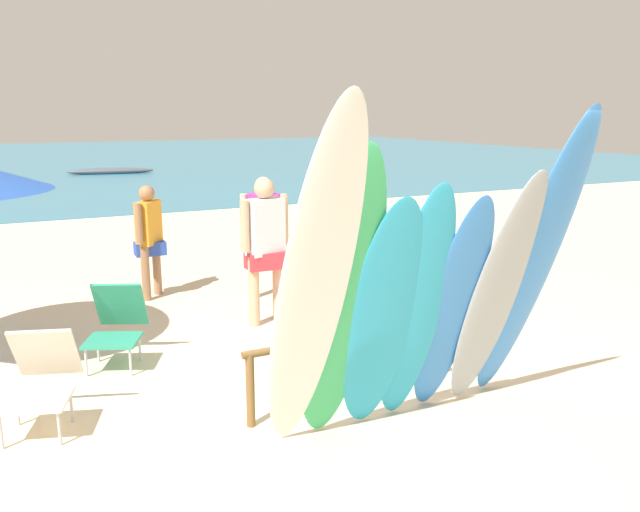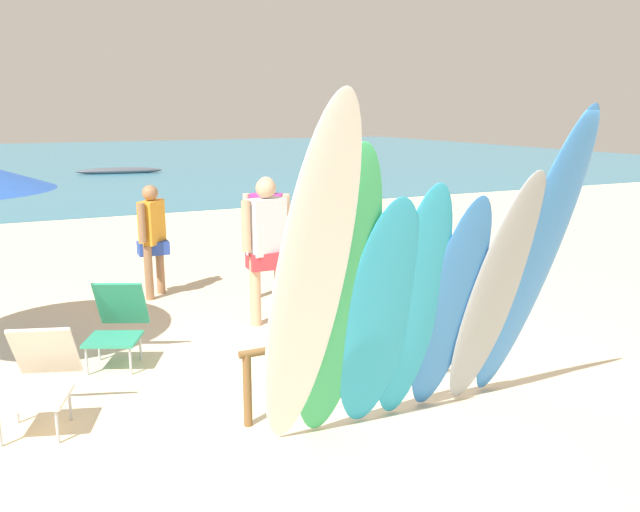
{
  "view_description": "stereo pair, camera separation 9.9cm",
  "coord_description": "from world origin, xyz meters",
  "px_view_note": "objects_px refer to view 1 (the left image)",
  "views": [
    {
      "loc": [
        -2.73,
        -4.51,
        2.49
      ],
      "look_at": [
        0.0,
        1.13,
        1.07
      ],
      "focal_mm": 35.83,
      "sensor_mm": 36.0,
      "label": 1
    },
    {
      "loc": [
        -2.64,
        -4.55,
        2.49
      ],
      "look_at": [
        0.0,
        1.13,
        1.07
      ],
      "focal_mm": 35.83,
      "sensor_mm": 36.0,
      "label": 2
    }
  ],
  "objects_px": {
    "surfboard_rack": "(376,345)",
    "surfboard_teal_3": "(415,309)",
    "beach_chair_red": "(41,375)",
    "surfboard_white_0": "(313,291)",
    "surfboard_blue_4": "(452,309)",
    "beach_chair_blue": "(117,322)",
    "surfboard_teal_2": "(382,319)",
    "distant_boat": "(111,171)",
    "beachgoer_near_rack": "(149,234)",
    "surfboard_grey_5": "(496,294)",
    "beachgoer_by_water": "(264,229)",
    "beachgoer_photographing": "(265,241)",
    "surfboard_green_1": "(341,302)",
    "surfboard_blue_6": "(532,264)"
  },
  "relations": [
    {
      "from": "surfboard_rack",
      "to": "surfboard_teal_3",
      "type": "height_order",
      "value": "surfboard_teal_3"
    },
    {
      "from": "surfboard_teal_3",
      "to": "beach_chair_red",
      "type": "distance_m",
      "value": 3.03
    },
    {
      "from": "surfboard_white_0",
      "to": "surfboard_blue_4",
      "type": "height_order",
      "value": "surfboard_white_0"
    },
    {
      "from": "surfboard_rack",
      "to": "beach_chair_blue",
      "type": "height_order",
      "value": "beach_chair_blue"
    },
    {
      "from": "surfboard_teal_2",
      "to": "distant_boat",
      "type": "distance_m",
      "value": 23.16
    },
    {
      "from": "beachgoer_near_rack",
      "to": "surfboard_grey_5",
      "type": "bearing_deg",
      "value": 61.3
    },
    {
      "from": "surfboard_teal_3",
      "to": "beachgoer_near_rack",
      "type": "xyz_separation_m",
      "value": [
        -1.09,
        4.68,
        -0.13
      ]
    },
    {
      "from": "surfboard_teal_3",
      "to": "beachgoer_by_water",
      "type": "distance_m",
      "value": 3.98
    },
    {
      "from": "surfboard_blue_4",
      "to": "beachgoer_near_rack",
      "type": "relative_size",
      "value": 1.32
    },
    {
      "from": "beach_chair_red",
      "to": "surfboard_rack",
      "type": "bearing_deg",
      "value": 1.9
    },
    {
      "from": "surfboard_rack",
      "to": "beachgoer_near_rack",
      "type": "height_order",
      "value": "beachgoer_near_rack"
    },
    {
      "from": "surfboard_rack",
      "to": "beachgoer_near_rack",
      "type": "xyz_separation_m",
      "value": [
        -1.13,
        4.06,
        0.39
      ]
    },
    {
      "from": "surfboard_rack",
      "to": "beachgoer_photographing",
      "type": "distance_m",
      "value": 2.43
    },
    {
      "from": "surfboard_green_1",
      "to": "beachgoer_by_water",
      "type": "distance_m",
      "value": 4.1
    },
    {
      "from": "surfboard_white_0",
      "to": "surfboard_teal_3",
      "type": "bearing_deg",
      "value": 10.28
    },
    {
      "from": "surfboard_blue_4",
      "to": "beachgoer_photographing",
      "type": "height_order",
      "value": "surfboard_blue_4"
    },
    {
      "from": "surfboard_green_1",
      "to": "surfboard_teal_2",
      "type": "height_order",
      "value": "surfboard_green_1"
    },
    {
      "from": "surfboard_white_0",
      "to": "surfboard_blue_4",
      "type": "xyz_separation_m",
      "value": [
        1.3,
        0.19,
        -0.36
      ]
    },
    {
      "from": "surfboard_teal_3",
      "to": "surfboard_rack",
      "type": "bearing_deg",
      "value": 91.22
    },
    {
      "from": "surfboard_blue_4",
      "to": "beachgoer_near_rack",
      "type": "height_order",
      "value": "surfboard_blue_4"
    },
    {
      "from": "beachgoer_by_water",
      "to": "beach_chair_red",
      "type": "height_order",
      "value": "beachgoer_by_water"
    },
    {
      "from": "surfboard_green_1",
      "to": "beach_chair_blue",
      "type": "distance_m",
      "value": 2.89
    },
    {
      "from": "beachgoer_by_water",
      "to": "beach_chair_blue",
      "type": "bearing_deg",
      "value": 62.17
    },
    {
      "from": "beach_chair_blue",
      "to": "distant_boat",
      "type": "relative_size",
      "value": 0.25
    },
    {
      "from": "beach_chair_red",
      "to": "surfboard_white_0",
      "type": "bearing_deg",
      "value": -25.29
    },
    {
      "from": "surfboard_teal_2",
      "to": "beach_chair_red",
      "type": "bearing_deg",
      "value": 151.37
    },
    {
      "from": "beachgoer_near_rack",
      "to": "beach_chair_blue",
      "type": "relative_size",
      "value": 1.81
    },
    {
      "from": "surfboard_green_1",
      "to": "surfboard_blue_6",
      "type": "xyz_separation_m",
      "value": [
        1.71,
        -0.09,
        0.12
      ]
    },
    {
      "from": "surfboard_grey_5",
      "to": "beach_chair_red",
      "type": "relative_size",
      "value": 2.55
    },
    {
      "from": "surfboard_rack",
      "to": "surfboard_grey_5",
      "type": "relative_size",
      "value": 1.11
    },
    {
      "from": "surfboard_grey_5",
      "to": "beachgoer_by_water",
      "type": "distance_m",
      "value": 4.05
    },
    {
      "from": "surfboard_rack",
      "to": "beach_chair_red",
      "type": "relative_size",
      "value": 2.84
    },
    {
      "from": "beachgoer_by_water",
      "to": "surfboard_green_1",
      "type": "bearing_deg",
      "value": 104.64
    },
    {
      "from": "surfboard_grey_5",
      "to": "beach_chair_blue",
      "type": "bearing_deg",
      "value": 131.81
    },
    {
      "from": "beachgoer_photographing",
      "to": "distant_boat",
      "type": "relative_size",
      "value": 0.51
    },
    {
      "from": "surfboard_rack",
      "to": "beachgoer_by_water",
      "type": "relative_size",
      "value": 1.49
    },
    {
      "from": "surfboard_teal_3",
      "to": "distant_boat",
      "type": "relative_size",
      "value": 0.62
    },
    {
      "from": "surfboard_rack",
      "to": "surfboard_grey_5",
      "type": "xyz_separation_m",
      "value": [
        0.7,
        -0.68,
        0.55
      ]
    },
    {
      "from": "beachgoer_by_water",
      "to": "surfboard_blue_6",
      "type": "bearing_deg",
      "value": 128.55
    },
    {
      "from": "surfboard_blue_4",
      "to": "beachgoer_by_water",
      "type": "relative_size",
      "value": 1.23
    },
    {
      "from": "beach_chair_red",
      "to": "surfboard_grey_5",
      "type": "bearing_deg",
      "value": -5.22
    },
    {
      "from": "surfboard_blue_6",
      "to": "beach_chair_blue",
      "type": "relative_size",
      "value": 3.19
    },
    {
      "from": "surfboard_white_0",
      "to": "distant_boat",
      "type": "relative_size",
      "value": 0.83
    },
    {
      "from": "beachgoer_photographing",
      "to": "beach_chair_blue",
      "type": "xyz_separation_m",
      "value": [
        -1.8,
        -0.5,
        -0.58
      ]
    },
    {
      "from": "beach_chair_blue",
      "to": "surfboard_grey_5",
      "type": "bearing_deg",
      "value": -20.62
    },
    {
      "from": "surfboard_rack",
      "to": "surfboard_blue_6",
      "type": "relative_size",
      "value": 0.9
    },
    {
      "from": "surfboard_teal_2",
      "to": "distant_boat",
      "type": "xyz_separation_m",
      "value": [
        1.28,
        23.1,
        -0.85
      ]
    },
    {
      "from": "surfboard_blue_6",
      "to": "surfboard_grey_5",
      "type": "bearing_deg",
      "value": 167.63
    },
    {
      "from": "surfboard_rack",
      "to": "beachgoer_by_water",
      "type": "height_order",
      "value": "beachgoer_by_water"
    },
    {
      "from": "surfboard_green_1",
      "to": "surfboard_blue_4",
      "type": "height_order",
      "value": "surfboard_green_1"
    }
  ]
}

